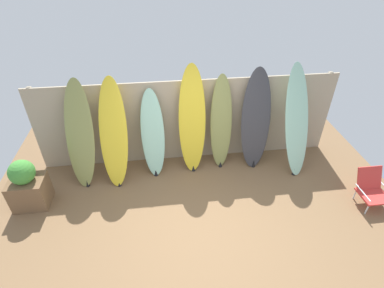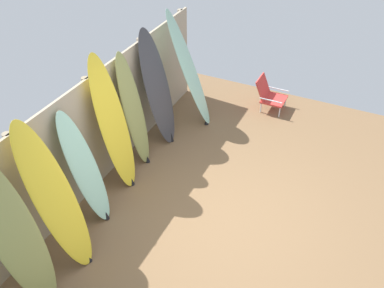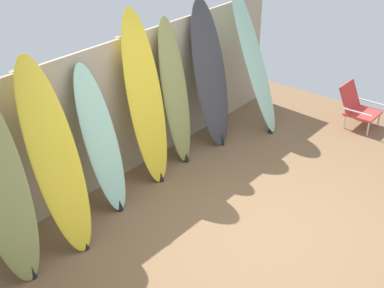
% 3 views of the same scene
% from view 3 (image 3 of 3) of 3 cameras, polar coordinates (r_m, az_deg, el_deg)
% --- Properties ---
extents(ground, '(7.68, 7.68, 0.00)m').
position_cam_3_polar(ground, '(6.12, 6.87, -8.86)').
color(ground, brown).
extents(fence_back, '(6.08, 0.11, 1.80)m').
position_cam_3_polar(fence_back, '(6.75, -7.12, 3.87)').
color(fence_back, tan).
rests_on(fence_back, ground).
extents(surfboard_yellow_1, '(0.60, 0.82, 2.03)m').
position_cam_3_polar(surfboard_yellow_1, '(5.55, -14.41, -1.40)').
color(surfboard_yellow_1, yellow).
rests_on(surfboard_yellow_1, ground).
extents(surfboard_seafoam_2, '(0.46, 0.56, 1.73)m').
position_cam_3_polar(surfboard_seafoam_2, '(6.10, -9.67, 0.34)').
color(surfboard_seafoam_2, '#9ED6BC').
rests_on(surfboard_seafoam_2, ground).
extents(surfboard_yellow_3, '(0.56, 0.54, 2.17)m').
position_cam_3_polar(surfboard_yellow_3, '(6.50, -4.97, 4.69)').
color(surfboard_yellow_3, yellow).
rests_on(surfboard_yellow_3, ground).
extents(surfboard_olive_4, '(0.45, 0.46, 1.95)m').
position_cam_3_polar(surfboard_olive_4, '(6.96, -1.82, 5.48)').
color(surfboard_olive_4, olive).
rests_on(surfboard_olive_4, ground).
extents(surfboard_charcoal_5, '(0.64, 0.60, 2.04)m').
position_cam_3_polar(surfboard_charcoal_5, '(7.41, 1.99, 7.31)').
color(surfboard_charcoal_5, '#38383D').
rests_on(surfboard_charcoal_5, ground).
extents(surfboard_seafoam_6, '(0.59, 0.90, 2.13)m').
position_cam_3_polar(surfboard_seafoam_6, '(7.86, 6.67, 8.76)').
color(surfboard_seafoam_6, '#9ED6BC').
rests_on(surfboard_seafoam_6, ground).
extents(beach_chair, '(0.50, 0.56, 0.64)m').
position_cam_3_polar(beach_chair, '(8.50, 17.19, 3.91)').
color(beach_chair, silver).
rests_on(beach_chair, ground).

